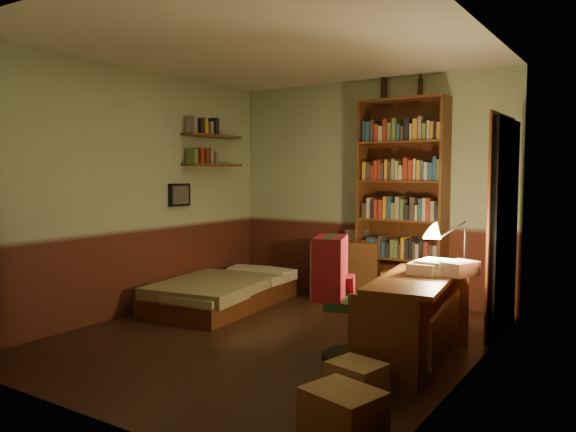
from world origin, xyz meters
The scene contains 24 objects.
floor centered at (0.00, 0.00, -0.01)m, with size 3.50×4.00×0.02m, color black.
ceiling centered at (0.00, 0.00, 2.61)m, with size 3.50×4.00×0.02m, color silver.
wall_back centered at (0.00, 2.01, 1.30)m, with size 3.50×0.02×2.60m, color #A3B693.
wall_left centered at (-1.76, 0.00, 1.30)m, with size 0.02×4.00×2.60m, color #A3B693.
wall_right centered at (1.76, 0.00, 1.30)m, with size 0.02×4.00×2.60m, color #A3B693.
wall_front centered at (0.00, -2.01, 1.30)m, with size 3.50×0.02×2.60m, color #A3B693.
doorway centered at (1.72, 1.30, 1.00)m, with size 0.06×0.90×2.00m, color black.
door_trim centered at (1.69, 1.30, 1.00)m, with size 0.02×0.98×2.08m, color #462310.
bed centered at (-1.18, 0.71, 0.27)m, with size 0.97×1.81×0.54m, color #657446.
dresser centered at (-0.15, 1.76, 0.35)m, with size 0.79×0.40×0.70m, color #532F17.
mini_stereo centered at (-0.08, 1.89, 0.76)m, with size 0.22×0.17×0.12m, color #B2B2B7.
bookshelf centered at (0.50, 1.85, 1.17)m, with size 1.00×0.31×2.33m, color #532F17.
bottle_left centered at (0.21, 1.96, 2.47)m, with size 0.07×0.07×0.27m, color black.
bottle_right centered at (0.65, 1.96, 2.44)m, with size 0.06×0.06×0.22m, color black.
desk centered at (1.32, 0.04, 0.34)m, with size 0.53×1.28×0.68m, color #532F17.
paper_stack centered at (1.59, 0.33, 0.74)m, with size 0.21×0.28×0.11m, color silver.
desk_lamp centered at (1.57, 0.55, 0.97)m, with size 0.17×0.17×0.56m, color black.
office_chair centered at (0.91, -0.18, 0.57)m, with size 0.57×0.50×1.14m, color #285234.
red_jacket centered at (0.62, 0.08, 1.39)m, with size 0.23×0.42×0.50m, color #AE2033.
wall_shelf_lower centered at (-1.64, 1.10, 1.60)m, with size 0.20×0.90×0.03m, color #532F17.
wall_shelf_upper centered at (-1.64, 1.10, 1.95)m, with size 0.20×0.90×0.03m, color #532F17.
framed_picture centered at (-1.72, 0.60, 1.25)m, with size 0.04×0.32×0.26m, color black.
cardboard_box_a centered at (1.47, -1.46, 0.15)m, with size 0.41×0.33×0.31m, color olive.
cardboard_box_b centered at (1.26, -0.85, 0.12)m, with size 0.35×0.28×0.24m, color olive.
Camera 1 is at (2.85, -4.15, 1.50)m, focal length 35.00 mm.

